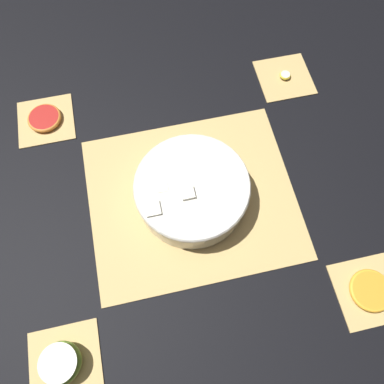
# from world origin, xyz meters

# --- Properties ---
(ground_plane) EXTENTS (6.00, 6.00, 0.00)m
(ground_plane) POSITION_xyz_m (0.00, 0.00, 0.00)
(ground_plane) COLOR black
(bamboo_mat_center) EXTENTS (0.47, 0.40, 0.01)m
(bamboo_mat_center) POSITION_xyz_m (0.00, 0.00, 0.00)
(bamboo_mat_center) COLOR tan
(bamboo_mat_center) RESTS_ON ground_plane
(coaster_mat_near_left) EXTENTS (0.14, 0.14, 0.01)m
(coaster_mat_near_left) POSITION_xyz_m (-0.32, -0.29, 0.00)
(coaster_mat_near_left) COLOR tan
(coaster_mat_near_left) RESTS_ON ground_plane
(coaster_mat_near_right) EXTENTS (0.14, 0.14, 0.01)m
(coaster_mat_near_right) POSITION_xyz_m (0.32, -0.29, 0.00)
(coaster_mat_near_right) COLOR tan
(coaster_mat_near_right) RESTS_ON ground_plane
(coaster_mat_far_left) EXTENTS (0.14, 0.14, 0.01)m
(coaster_mat_far_left) POSITION_xyz_m (-0.32, 0.29, 0.00)
(coaster_mat_far_left) COLOR tan
(coaster_mat_far_left) RESTS_ON ground_plane
(coaster_mat_far_right) EXTENTS (0.14, 0.14, 0.01)m
(coaster_mat_far_right) POSITION_xyz_m (0.32, 0.29, 0.00)
(coaster_mat_far_right) COLOR tan
(coaster_mat_far_right) RESTS_ON ground_plane
(fruit_salad_bowl) EXTENTS (0.26, 0.26, 0.08)m
(fruit_salad_bowl) POSITION_xyz_m (0.00, 0.00, 0.05)
(fruit_salad_bowl) COLOR silver
(fruit_salad_bowl) RESTS_ON bamboo_mat_center
(apple_half) EXTENTS (0.08, 0.08, 0.04)m
(apple_half) POSITION_xyz_m (0.32, 0.29, 0.03)
(apple_half) COLOR #7FAD38
(apple_half) RESTS_ON coaster_mat_far_right
(orange_slice_whole) EXTENTS (0.09, 0.09, 0.01)m
(orange_slice_whole) POSITION_xyz_m (-0.32, 0.29, 0.01)
(orange_slice_whole) COLOR orange
(orange_slice_whole) RESTS_ON coaster_mat_far_left
(banana_coin_single) EXTENTS (0.03, 0.03, 0.01)m
(banana_coin_single) POSITION_xyz_m (-0.32, -0.29, 0.01)
(banana_coin_single) COLOR #F4EABC
(banana_coin_single) RESTS_ON coaster_mat_near_left
(grapefruit_slice) EXTENTS (0.08, 0.08, 0.01)m
(grapefruit_slice) POSITION_xyz_m (0.32, -0.29, 0.01)
(grapefruit_slice) COLOR #B2231E
(grapefruit_slice) RESTS_ON coaster_mat_near_right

